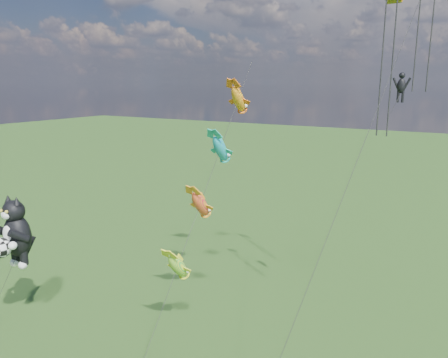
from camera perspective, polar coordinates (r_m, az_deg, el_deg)
The scene contains 4 objects.
ground at distance 35.40m, azimuth -21.52°, elevation -17.75°, with size 300.00×300.00×0.00m, color #15380E.
cat_kite_rig at distance 33.32m, azimuth -25.77°, elevation -6.34°, with size 2.66×4.09×9.86m.
fish_windsock_rig at distance 31.53m, azimuth -1.79°, elevation 0.36°, with size 1.34×15.96×19.07m.
parafoil_rig at distance 27.62m, azimuth 22.19°, elevation 13.66°, with size 4.87×17.19×25.57m.
Camera 1 is at (25.07, -17.99, 17.35)m, focal length 35.00 mm.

